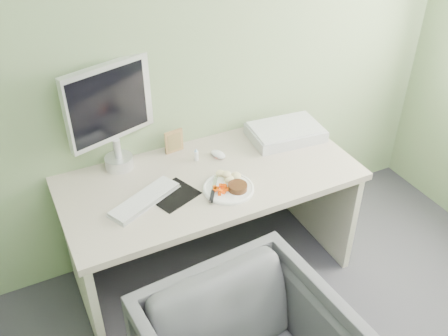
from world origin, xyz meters
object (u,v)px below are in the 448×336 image
scanner (285,133)px  monitor (111,112)px  plate (228,189)px  desk (211,202)px

scanner → monitor: monitor is taller
scanner → plate: bearing=-144.9°
desk → plate: plate is taller
plate → monitor: (-0.45, 0.47, 0.33)m
plate → monitor: bearing=133.5°
monitor → scanner: bearing=-26.8°
plate → monitor: size_ratio=0.45×
desk → scanner: size_ratio=3.76×
plate → scanner: (0.54, 0.31, 0.03)m
plate → desk: bearing=101.8°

